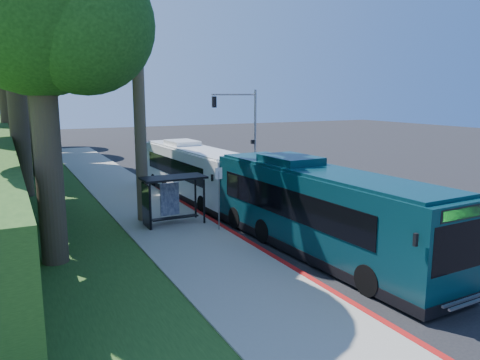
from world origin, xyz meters
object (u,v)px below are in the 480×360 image
teal_bus (318,209)px  white_bus (194,171)px  pickup (256,174)px  bus_shelter (168,191)px

teal_bus → white_bus: bearing=90.9°
white_bus → pickup: 6.07m
teal_bus → pickup: size_ratio=2.39×
white_bus → teal_bus: size_ratio=0.91×
bus_shelter → white_bus: size_ratio=0.27×
bus_shelter → white_bus: 6.72m
teal_bus → pickup: (4.92, 14.37, -1.14)m
white_bus → teal_bus: (0.75, -12.42, 0.17)m
teal_bus → pickup: 15.23m
teal_bus → pickup: bearing=68.6°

